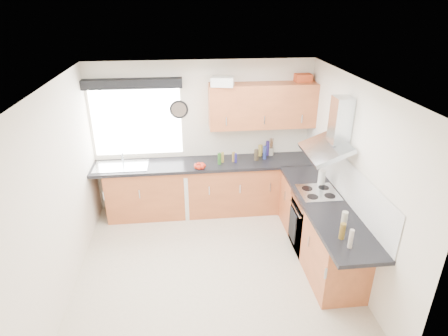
{
  "coord_description": "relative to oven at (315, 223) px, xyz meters",
  "views": [
    {
      "loc": [
        -0.29,
        -4.07,
        3.39
      ],
      "look_at": [
        0.25,
        0.85,
        1.1
      ],
      "focal_mm": 30.0,
      "sensor_mm": 36.0,
      "label": 1
    }
  ],
  "objects": [
    {
      "name": "wall_left",
      "position": [
        -3.3,
        -0.3,
        0.82
      ],
      "size": [
        0.02,
        3.6,
        2.5
      ],
      "primitive_type": "cube",
      "color": "silver",
      "rests_on": "ground_plane"
    },
    {
      "name": "utensil_pot",
      "position": [
        -0.35,
        1.4,
        0.55
      ],
      "size": [
        0.11,
        0.11,
        0.12
      ],
      "primitive_type": "cylinder",
      "rotation": [
        0.0,
        0.0,
        0.22
      ],
      "color": "gray",
      "rests_on": "worktop_back"
    },
    {
      "name": "casserole",
      "position": [
        -1.2,
        1.22,
        1.79
      ],
      "size": [
        0.38,
        0.31,
        0.14
      ],
      "primitive_type": "cube",
      "rotation": [
        0.0,
        0.0,
        -0.22
      ],
      "color": "silver",
      "rests_on": "upper_cabinets"
    },
    {
      "name": "storage_box",
      "position": [
        0.1,
        1.42,
        1.78
      ],
      "size": [
        0.26,
        0.21,
        0.12
      ],
      "primitive_type": "cube",
      "rotation": [
        0.0,
        0.0,
        0.01
      ],
      "color": "#C84720",
      "rests_on": "upper_cabinets"
    },
    {
      "name": "kitchen_roll",
      "position": [
        0.12,
        0.24,
        0.6
      ],
      "size": [
        0.11,
        0.11,
        0.22
      ],
      "primitive_type": "cylinder",
      "rotation": [
        0.0,
        0.0,
        0.11
      ],
      "color": "silver",
      "rests_on": "worktop_right"
    },
    {
      "name": "ground_plane",
      "position": [
        -1.5,
        -0.3,
        -0.42
      ],
      "size": [
        3.6,
        3.6,
        0.0
      ],
      "primitive_type": "plane",
      "color": "beige"
    },
    {
      "name": "oven",
      "position": [
        0.0,
        0.0,
        0.0
      ],
      "size": [
        0.56,
        0.58,
        0.85
      ],
      "primitive_type": "cube",
      "color": "black",
      "rests_on": "ground_plane"
    },
    {
      "name": "jar_5",
      "position": [
        -1.2,
        1.19,
        0.57
      ],
      "size": [
        0.05,
        0.05,
        0.17
      ],
      "primitive_type": "cylinder",
      "color": "olive",
      "rests_on": "worktop_back"
    },
    {
      "name": "jar_2",
      "position": [
        -1.01,
        1.2,
        0.55
      ],
      "size": [
        0.04,
        0.04,
        0.13
      ],
      "primitive_type": "cylinder",
      "color": "#1F5727",
      "rests_on": "worktop_back"
    },
    {
      "name": "jar_6",
      "position": [
        -1.26,
        1.11,
        0.58
      ],
      "size": [
        0.06,
        0.06,
        0.19
      ],
      "primitive_type": "cylinder",
      "color": "#24501C",
      "rests_on": "worktop_back"
    },
    {
      "name": "washing_machine",
      "position": [
        -1.65,
        1.22,
        -0.03
      ],
      "size": [
        0.64,
        0.63,
        0.78
      ],
      "primitive_type": "cube",
      "rotation": [
        0.0,
        0.0,
        0.25
      ],
      "color": "silver",
      "rests_on": "ground_plane"
    },
    {
      "name": "bottle_0",
      "position": [
        -0.08,
        -1.23,
        0.6
      ],
      "size": [
        0.05,
        0.05,
        0.23
      ],
      "primitive_type": "cylinder",
      "color": "#B3A599",
      "rests_on": "worktop_right"
    },
    {
      "name": "worktop_back",
      "position": [
        -1.5,
        1.2,
        0.46
      ],
      "size": [
        3.6,
        0.62,
        0.05
      ],
      "primitive_type": "cube",
      "color": "black",
      "rests_on": "base_cab_back"
    },
    {
      "name": "jar_7",
      "position": [
        -0.99,
        1.15,
        0.56
      ],
      "size": [
        0.04,
        0.04,
        0.16
      ],
      "primitive_type": "cylinder",
      "color": "navy",
      "rests_on": "worktop_back"
    },
    {
      "name": "sink",
      "position": [
        -2.83,
        1.2,
        0.52
      ],
      "size": [
        0.84,
        0.46,
        0.1
      ],
      "primitive_type": null,
      "color": "silver",
      "rests_on": "worktop_back"
    },
    {
      "name": "hob_plate",
      "position": [
        0.0,
        0.0,
        0.49
      ],
      "size": [
        0.52,
        0.52,
        0.01
      ],
      "primitive_type": "cube",
      "color": "silver",
      "rests_on": "worktop_right"
    },
    {
      "name": "tomato_cluster",
      "position": [
        -1.59,
        1.0,
        0.52
      ],
      "size": [
        0.2,
        0.2,
        0.07
      ],
      "primitive_type": null,
      "rotation": [
        0.0,
        0.0,
        0.29
      ],
      "color": "#B12210",
      "rests_on": "worktop_back"
    },
    {
      "name": "window",
      "position": [
        -2.55,
        1.49,
        1.12
      ],
      "size": [
        1.4,
        0.02,
        1.1
      ],
      "primitive_type": "cube",
      "color": "silver",
      "rests_on": "wall_back"
    },
    {
      "name": "wall_back",
      "position": [
        -1.5,
        1.5,
        0.82
      ],
      "size": [
        3.6,
        0.02,
        2.5
      ],
      "primitive_type": "cube",
      "color": "silver",
      "rests_on": "ground_plane"
    },
    {
      "name": "base_cab_right",
      "position": [
        0.01,
        -0.15,
        0.01
      ],
      "size": [
        0.58,
        2.1,
        0.86
      ],
      "primitive_type": "cube",
      "color": "#9B4E2A",
      "rests_on": "ground_plane"
    },
    {
      "name": "worktop_right",
      "position": [
        0.0,
        -0.3,
        0.46
      ],
      "size": [
        0.62,
        2.42,
        0.05
      ],
      "primitive_type": "cube",
      "color": "black",
      "rests_on": "base_cab_right"
    },
    {
      "name": "extractor_hood",
      "position": [
        0.1,
        -0.0,
        1.34
      ],
      "size": [
        0.52,
        0.78,
        0.66
      ],
      "primitive_type": null,
      "color": "silver",
      "rests_on": "wall_right"
    },
    {
      "name": "splashback",
      "position": [
        0.29,
        0.0,
        0.75
      ],
      "size": [
        0.01,
        3.0,
        0.54
      ],
      "primitive_type": "cube",
      "color": "white",
      "rests_on": "wall_right"
    },
    {
      "name": "jar_4",
      "position": [
        -0.49,
        1.25,
        0.6
      ],
      "size": [
        0.06,
        0.06,
        0.23
      ],
      "primitive_type": "cylinder",
      "color": "navy",
      "rests_on": "worktop_back"
    },
    {
      "name": "ceiling",
      "position": [
        -1.5,
        -0.3,
        2.08
      ],
      "size": [
        3.6,
        3.6,
        0.02
      ],
      "primitive_type": "cube",
      "color": "white",
      "rests_on": "wall_back"
    },
    {
      "name": "wall_right",
      "position": [
        0.3,
        -0.3,
        0.82
      ],
      "size": [
        0.02,
        3.6,
        2.5
      ],
      "primitive_type": "cube",
      "color": "silver",
      "rests_on": "ground_plane"
    },
    {
      "name": "jar_8",
      "position": [
        -0.64,
        1.21,
        0.58
      ],
      "size": [
        0.07,
        0.07,
        0.19
      ],
      "primitive_type": "cylinder",
      "color": "#3C3221",
      "rests_on": "worktop_back"
    },
    {
      "name": "wall_clock",
      "position": [
        -1.87,
        1.48,
        1.31
      ],
      "size": [
        0.3,
        0.04,
        0.3
      ],
      "primitive_type": "cylinder",
      "rotation": [
        1.57,
        0.0,
        0.0
      ],
      "color": "black",
      "rests_on": "wall_back"
    },
    {
      "name": "bottle_2",
      "position": [
        -0.01,
        -0.88,
        0.6
      ],
      "size": [
        0.07,
        0.07,
        0.23
      ],
      "primitive_type": "cylinder",
      "color": "#A29D8A",
      "rests_on": "worktop_right"
    },
    {
      "name": "wall_front",
      "position": [
        -1.5,
        -2.1,
        0.82
      ],
      "size": [
        3.6,
        0.02,
        2.5
      ],
      "primitive_type": "cube",
      "color": "silver",
      "rests_on": "ground_plane"
    },
    {
      "name": "upper_cabinets",
      "position": [
        -0.55,
        1.32,
        1.38
      ],
      "size": [
        1.7,
        0.35,
        0.7
      ],
      "primitive_type": "cube",
      "color": "#9B4E2A",
      "rests_on": "wall_back"
    },
    {
      "name": "window_blind",
      "position": [
        -2.55,
        1.4,
        1.76
      ],
      "size": [
        1.5,
        0.18,
        0.14
      ],
      "primitive_type": "cube",
      "color": "black",
      "rests_on": "wall_back"
    },
    {
      "name": "base_cab_back",
      "position": [
        -1.6,
        1.21,
        0.01
      ],
      "size": [
        3.0,
        0.58,
        0.86
      ],
      "primitive_type": "cube",
      "color": "#9B4E2A",
      "rests_on": "ground_plane"
    },
    {
      "name": "jar_1",
      "position": [
        -0.42,
        1.4,
        0.61
      ],
      "size": [
        0.06,
        0.06,
        0.25
      ],
      "primitive_type": "cylinder",
      "color": "navy",
      "rests_on": "worktop_back"
    },
    {
      "name": "bottle_1",
      "position": [
        -0.1,
        -1.06,
        0.58
      ],
      "size": [
        0.06,
        0.06,
        0.19
      ],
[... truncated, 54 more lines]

